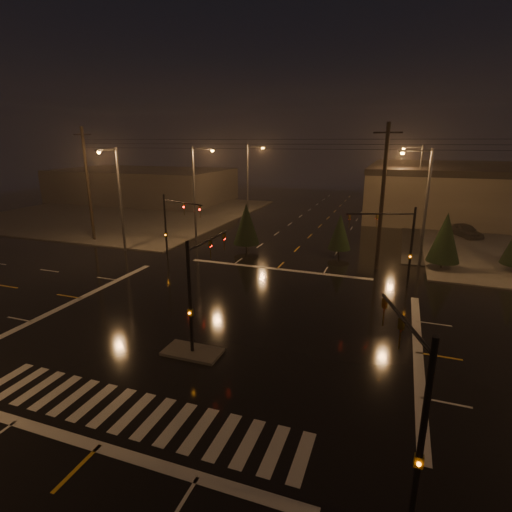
{
  "coord_description": "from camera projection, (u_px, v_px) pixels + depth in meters",
  "views": [
    {
      "loc": [
        9.35,
        -20.23,
        10.59
      ],
      "look_at": [
        0.46,
        4.41,
        3.0
      ],
      "focal_mm": 28.0,
      "sensor_mm": 36.0,
      "label": 1
    }
  ],
  "objects": [
    {
      "name": "streetlight_3",
      "position": [
        423.0,
        200.0,
        33.47
      ],
      "size": [
        2.77,
        0.32,
        10.0
      ],
      "color": "#38383A",
      "rests_on": "ground"
    },
    {
      "name": "streetlight_5",
      "position": [
        118.0,
        193.0,
        37.98
      ],
      "size": [
        0.32,
        2.77,
        10.0
      ],
      "color": "#38383A",
      "rests_on": "ground"
    },
    {
      "name": "streetlight_2",
      "position": [
        250.0,
        175.0,
        57.02
      ],
      "size": [
        2.77,
        0.32,
        10.0
      ],
      "color": "#38383A",
      "rests_on": "ground"
    },
    {
      "name": "sidewalk_nw",
      "position": [
        126.0,
        212.0,
        61.14
      ],
      "size": [
        36.0,
        36.0,
        0.12
      ],
      "primitive_type": "cube",
      "color": "#413F3A",
      "rests_on": "ground"
    },
    {
      "name": "commercial_block",
      "position": [
        143.0,
        185.0,
        72.85
      ],
      "size": [
        30.0,
        18.0,
        5.6
      ],
      "primitive_type": "cube",
      "color": "#443F3C",
      "rests_on": "ground"
    },
    {
      "name": "signal_mast_se",
      "position": [
        413.0,
        398.0,
        11.1
      ],
      "size": [
        1.55,
        3.87,
        6.0
      ],
      "color": "black",
      "rests_on": "ground"
    },
    {
      "name": "stop_bar_far",
      "position": [
        277.0,
        269.0,
        34.21
      ],
      "size": [
        16.0,
        0.5,
        0.01
      ],
      "primitive_type": "cube",
      "color": "beige",
      "rests_on": "ground"
    },
    {
      "name": "signal_mast_nw",
      "position": [
        173.0,
        220.0,
        35.47
      ],
      "size": [
        4.84,
        1.86,
        6.0
      ],
      "color": "black",
      "rests_on": "ground"
    },
    {
      "name": "car_parked",
      "position": [
        466.0,
        231.0,
        45.22
      ],
      "size": [
        3.79,
        4.91,
        1.56
      ],
      "primitive_type": "imported",
      "rotation": [
        0.0,
        0.0,
        0.49
      ],
      "color": "black",
      "rests_on": "ground"
    },
    {
      "name": "conifer_3",
      "position": [
        246.0,
        224.0,
        39.24
      ],
      "size": [
        2.59,
        2.59,
        4.75
      ],
      "color": "black",
      "rests_on": "ground"
    },
    {
      "name": "streetlight_1",
      "position": [
        197.0,
        187.0,
        42.57
      ],
      "size": [
        2.77,
        0.32,
        10.0
      ],
      "color": "#38383A",
      "rests_on": "ground"
    },
    {
      "name": "utility_pole_0",
      "position": [
        88.0,
        184.0,
        42.38
      ],
      "size": [
        2.2,
        0.32,
        12.0
      ],
      "color": "black",
      "rests_on": "ground"
    },
    {
      "name": "streetlight_4",
      "position": [
        417.0,
        179.0,
        51.54
      ],
      "size": [
        2.77,
        0.32,
        10.0
      ],
      "color": "#38383A",
      "rests_on": "ground"
    },
    {
      "name": "signal_mast_ne",
      "position": [
        398.0,
        237.0,
        29.28
      ],
      "size": [
        4.84,
        1.86,
        6.0
      ],
      "color": "black",
      "rests_on": "ground"
    },
    {
      "name": "crosswalk",
      "position": [
        133.0,
        413.0,
        16.14
      ],
      "size": [
        15.0,
        2.6,
        0.01
      ],
      "primitive_type": "cube",
      "color": "beige",
      "rests_on": "ground"
    },
    {
      "name": "signal_mast_median",
      "position": [
        198.0,
        279.0,
        20.45
      ],
      "size": [
        0.25,
        4.59,
        6.0
      ],
      "color": "black",
      "rests_on": "ground"
    },
    {
      "name": "utility_pole_1",
      "position": [
        382.0,
        197.0,
        32.61
      ],
      "size": [
        2.2,
        0.32,
        12.0
      ],
      "color": "black",
      "rests_on": "ground"
    },
    {
      "name": "conifer_0",
      "position": [
        445.0,
        237.0,
        33.43
      ],
      "size": [
        2.69,
        2.69,
        4.9
      ],
      "color": "black",
      "rests_on": "ground"
    },
    {
      "name": "median_island",
      "position": [
        192.0,
        352.0,
        20.64
      ],
      "size": [
        3.0,
        1.6,
        0.15
      ],
      "primitive_type": "cube",
      "color": "#413F3A",
      "rests_on": "ground"
    },
    {
      "name": "stop_bar_near",
      "position": [
        99.0,
        447.0,
        14.33
      ],
      "size": [
        16.0,
        0.5,
        0.01
      ],
      "primitive_type": "cube",
      "color": "beige",
      "rests_on": "ground"
    },
    {
      "name": "ground",
      "position": [
        224.0,
        322.0,
        24.27
      ],
      "size": [
        140.0,
        140.0,
        0.0
      ],
      "primitive_type": "plane",
      "color": "black",
      "rests_on": "ground"
    },
    {
      "name": "conifer_4",
      "position": [
        340.0,
        232.0,
        37.39
      ],
      "size": [
        2.14,
        2.14,
        4.04
      ],
      "color": "black",
      "rests_on": "ground"
    }
  ]
}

